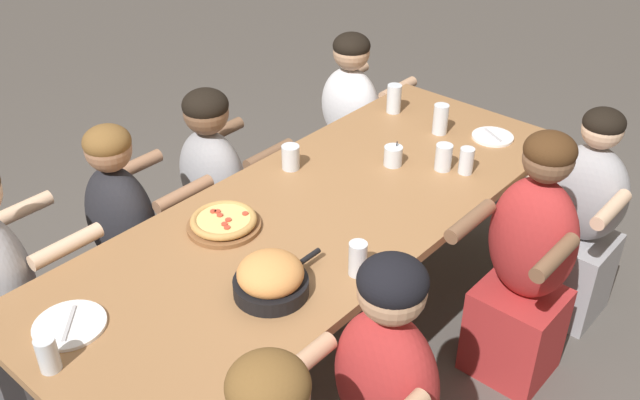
# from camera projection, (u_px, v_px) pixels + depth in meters

# --- Properties ---
(ground_plane) EXTENTS (18.00, 18.00, 0.00)m
(ground_plane) POSITION_uv_depth(u_px,v_px,m) (320.00, 352.00, 3.24)
(ground_plane) COLOR #514C47
(ground_plane) RESTS_ON ground
(dining_table) EXTENTS (2.49, 0.93, 0.78)m
(dining_table) POSITION_uv_depth(u_px,v_px,m) (320.00, 226.00, 2.86)
(dining_table) COLOR #996B42
(dining_table) RESTS_ON ground
(pizza_board_main) EXTENTS (0.28, 0.28, 0.05)m
(pizza_board_main) POSITION_uv_depth(u_px,v_px,m) (224.00, 222.00, 2.71)
(pizza_board_main) COLOR brown
(pizza_board_main) RESTS_ON dining_table
(skillet_bowl) EXTENTS (0.37, 0.26, 0.15)m
(skillet_bowl) POSITION_uv_depth(u_px,v_px,m) (271.00, 278.00, 2.37)
(skillet_bowl) COLOR black
(skillet_bowl) RESTS_ON dining_table
(empty_plate_a) EXTENTS (0.23, 0.23, 0.02)m
(empty_plate_a) POSITION_uv_depth(u_px,v_px,m) (70.00, 325.00, 2.26)
(empty_plate_a) COLOR white
(empty_plate_a) RESTS_ON dining_table
(empty_plate_b) EXTENTS (0.19, 0.19, 0.02)m
(empty_plate_b) POSITION_uv_depth(u_px,v_px,m) (493.00, 137.00, 3.34)
(empty_plate_b) COLOR white
(empty_plate_b) RESTS_ON dining_table
(cocktail_glass_blue) EXTENTS (0.08, 0.08, 0.11)m
(cocktail_glass_blue) POSITION_uv_depth(u_px,v_px,m) (393.00, 157.00, 3.11)
(cocktail_glass_blue) COLOR silver
(cocktail_glass_blue) RESTS_ON dining_table
(drinking_glass_a) EXTENTS (0.06, 0.06, 0.12)m
(drinking_glass_a) POSITION_uv_depth(u_px,v_px,m) (48.00, 356.00, 2.08)
(drinking_glass_a) COLOR silver
(drinking_glass_a) RESTS_ON dining_table
(drinking_glass_b) EXTENTS (0.08, 0.08, 0.11)m
(drinking_glass_b) POSITION_uv_depth(u_px,v_px,m) (291.00, 158.00, 3.08)
(drinking_glass_b) COLOR silver
(drinking_glass_b) RESTS_ON dining_table
(drinking_glass_c) EXTENTS (0.06, 0.06, 0.12)m
(drinking_glass_c) POSITION_uv_depth(u_px,v_px,m) (466.00, 162.00, 3.04)
(drinking_glass_c) COLOR silver
(drinking_glass_c) RESTS_ON dining_table
(drinking_glass_d) EXTENTS (0.07, 0.07, 0.14)m
(drinking_glass_d) POSITION_uv_depth(u_px,v_px,m) (394.00, 100.00, 3.54)
(drinking_glass_d) COLOR silver
(drinking_glass_d) RESTS_ON dining_table
(drinking_glass_e) EXTENTS (0.07, 0.07, 0.12)m
(drinking_glass_e) POSITION_uv_depth(u_px,v_px,m) (443.00, 159.00, 3.07)
(drinking_glass_e) COLOR silver
(drinking_glass_e) RESTS_ON dining_table
(drinking_glass_f) EXTENTS (0.07, 0.07, 0.14)m
(drinking_glass_f) POSITION_uv_depth(u_px,v_px,m) (440.00, 121.00, 3.35)
(drinking_glass_f) COLOR silver
(drinking_glass_f) RESTS_ON dining_table
(drinking_glass_g) EXTENTS (0.07, 0.07, 0.13)m
(drinking_glass_g) POSITION_uv_depth(u_px,v_px,m) (358.00, 260.00, 2.46)
(drinking_glass_g) COLOR silver
(drinking_glass_g) RESTS_ON dining_table
(diner_far_center) EXTENTS (0.51, 0.40, 1.09)m
(diner_far_center) POSITION_uv_depth(u_px,v_px,m) (215.00, 203.00, 3.37)
(diner_far_center) COLOR #99999E
(diner_far_center) RESTS_ON ground
(diner_far_right) EXTENTS (0.51, 0.40, 1.07)m
(diner_far_right) POSITION_uv_depth(u_px,v_px,m) (350.00, 132.00, 4.01)
(diner_far_right) COLOR silver
(diner_far_right) RESTS_ON ground
(diner_far_midleft) EXTENTS (0.51, 0.40, 1.10)m
(diner_far_midleft) POSITION_uv_depth(u_px,v_px,m) (128.00, 252.00, 3.05)
(diner_far_midleft) COLOR #232328
(diner_far_midleft) RESTS_ON ground
(diner_near_midright) EXTENTS (0.51, 0.40, 1.17)m
(diner_near_midright) POSITION_uv_depth(u_px,v_px,m) (525.00, 273.00, 2.88)
(diner_near_midright) COLOR #B22D2D
(diner_near_midright) RESTS_ON ground
(diner_near_right) EXTENTS (0.51, 0.40, 1.07)m
(diner_near_right) POSITION_uv_depth(u_px,v_px,m) (579.00, 227.00, 3.24)
(diner_near_right) COLOR #99999E
(diner_near_right) RESTS_ON ground
(diner_far_left) EXTENTS (0.51, 0.40, 1.17)m
(diner_far_left) POSITION_uv_depth(u_px,v_px,m) (7.00, 308.00, 2.69)
(diner_far_left) COLOR #99999E
(diner_far_left) RESTS_ON ground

